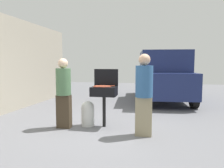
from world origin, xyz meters
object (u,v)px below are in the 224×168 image
Objects in this scene: hot_dog_10 at (107,86)px; hot_dog_7 at (103,87)px; hot_dog_9 at (112,86)px; hot_dog_11 at (98,86)px; parked_minivan at (162,76)px; bbq_grill at (104,93)px; hot_dog_12 at (98,86)px; person_right at (144,92)px; hot_dog_3 at (108,87)px; hot_dog_5 at (96,87)px; hot_dog_2 at (97,86)px; person_left at (64,91)px; hot_dog_1 at (105,86)px; hot_dog_4 at (103,86)px; hot_dog_0 at (102,86)px; hot_dog_6 at (100,87)px; hot_dog_13 at (99,86)px; hot_dog_8 at (107,86)px; propane_tank at (88,113)px.

hot_dog_7 is at bearing -110.24° from hot_dog_10.
hot_dog_11 is at bearing -167.70° from hot_dog_9.
hot_dog_10 is 0.03× the size of parked_minivan.
hot_dog_12 is (-0.13, -0.07, 0.16)m from bbq_grill.
hot_dog_12 is 0.07× the size of person_right.
hot_dog_5 is (-0.28, -0.06, 0.00)m from hot_dog_3.
hot_dog_11 is 0.07× the size of person_right.
hot_dog_2 is 1.00× the size of hot_dog_12.
person_left is (-1.04, -0.18, -0.09)m from hot_dog_3.
person_left is (-0.95, -0.24, -0.09)m from hot_dog_1.
hot_dog_4 is 1.19m from person_right.
hot_dog_0 and hot_dog_9 have the same top height.
hot_dog_3 is 0.13m from hot_dog_10.
hot_dog_4 is 0.12m from hot_dog_11.
hot_dog_10 is (0.14, 0.13, 0.00)m from hot_dog_6.
person_left is at bearing -163.35° from hot_dog_10.
hot_dog_13 is at bearing 171.31° from bbq_grill.
hot_dog_8 and hot_dog_12 have the same top height.
propane_tank is (-0.25, -0.06, -0.67)m from hot_dog_11.
hot_dog_12 is 0.82m from person_left.
hot_dog_5 is 1.17m from person_right.
hot_dog_10 is 0.20m from hot_dog_13.
bbq_grill is at bearing 141.40° from hot_dog_3.
hot_dog_9 reaches higher than bbq_grill.
hot_dog_4 and hot_dog_12 have the same top height.
hot_dog_0 is 0.26m from hot_dog_7.
hot_dog_8 is at bearing 56.40° from bbq_grill.
hot_dog_7 is (0.01, -0.16, 0.16)m from bbq_grill.
hot_dog_3 and hot_dog_6 have the same top height.
hot_dog_1 is at bearing -7.51° from hot_dog_2.
hot_dog_0 and hot_dog_13 have the same top height.
propane_tank is at bearing -168.78° from hot_dog_8.
person_left is (-0.78, -0.30, -0.09)m from hot_dog_13.
hot_dog_3 is at bearing -10.16° from propane_tank.
parked_minivan is at bearing 67.87° from hot_dog_11.
hot_dog_8 is 1.07m from person_right.
hot_dog_6 is 0.03× the size of parked_minivan.
person_right is (0.97, -0.29, -0.05)m from hot_dog_7.
hot_dog_2 is 1.00× the size of hot_dog_13.
hot_dog_9 is 0.03× the size of parked_minivan.
propane_tank is (-0.26, 0.16, -0.67)m from hot_dog_5.
hot_dog_9 is at bearing 41.04° from hot_dog_5.
hot_dog_13 is at bearing 178.08° from hot_dog_10.
hot_dog_9 is 0.90m from propane_tank.
person_left is at bearing 55.20° from parked_minivan.
parked_minivan is at bearing 68.40° from hot_dog_13.
hot_dog_7 is 0.27m from hot_dog_11.
bbq_grill is at bearing -144.30° from hot_dog_9.
hot_dog_9 is 0.32m from hot_dog_13.
hot_dog_10 is at bearing -79.96° from hot_dog_8.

